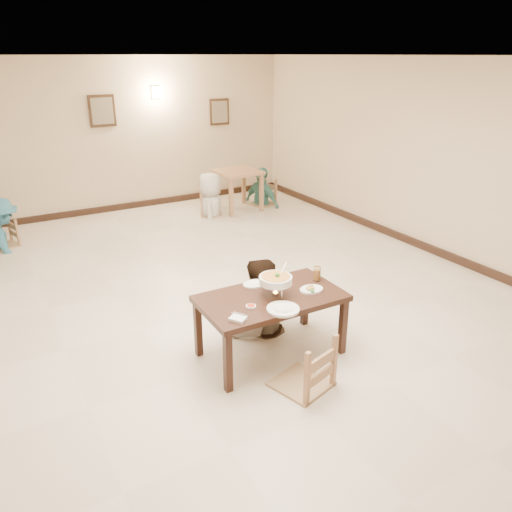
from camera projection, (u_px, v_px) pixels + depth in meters
floor at (212, 311)px, 6.29m from camera, size 10.00×10.00×0.00m
ceiling at (202, 56)px, 5.16m from camera, size 10.00×10.00×0.00m
wall_back at (99, 137)px, 9.73m from camera, size 10.00×0.00×10.00m
wall_right at (447, 161)px, 7.58m from camera, size 0.00×10.00×10.00m
baseboard_back at (108, 209)px, 10.25m from camera, size 8.00×0.06×0.12m
baseboard_right at (433, 250)px, 8.11m from camera, size 0.06×10.00×0.12m
picture_b at (102, 111)px, 9.56m from camera, size 0.50×0.04×0.60m
picture_c at (219, 112)px, 10.77m from camera, size 0.45×0.04×0.55m
wall_sconce at (156, 92)px, 9.96m from camera, size 0.16×0.05×0.22m
main_table at (271, 303)px, 5.18m from camera, size 1.50×0.86×0.70m
chair_far at (252, 291)px, 5.82m from camera, size 0.42×0.42×0.89m
chair_near at (303, 338)px, 4.70m from camera, size 0.50×0.50×1.07m
main_diner at (258, 260)px, 5.59m from camera, size 0.91×0.75×1.74m
curry_warmer at (276, 280)px, 5.08m from camera, size 0.38×0.34×0.31m
rice_plate_far at (255, 284)px, 5.39m from camera, size 0.26×0.26×0.06m
rice_plate_near at (283, 309)px, 4.85m from camera, size 0.32×0.32×0.07m
fried_plate at (311, 289)px, 5.26m from camera, size 0.26×0.26×0.06m
chili_dish at (251, 306)px, 4.92m from camera, size 0.10×0.10×0.02m
napkin_cutlery at (238, 319)px, 4.68m from camera, size 0.21×0.24×0.03m
drink_glass at (317, 274)px, 5.48m from camera, size 0.08×0.08×0.16m
bg_table_right at (238, 177)px, 10.14m from camera, size 0.85×0.85×0.83m
bg_chair_lr at (0, 222)px, 8.25m from camera, size 0.41×0.41×0.88m
bg_chair_rl at (210, 193)px, 9.92m from camera, size 0.42×0.42×0.88m
bg_chair_rr at (262, 182)px, 10.57m from camera, size 0.47×0.47×1.01m
bg_diner_c at (210, 173)px, 9.76m from camera, size 0.88×0.99×1.71m
bg_diner_d at (262, 168)px, 10.45m from camera, size 0.64×1.01×1.60m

